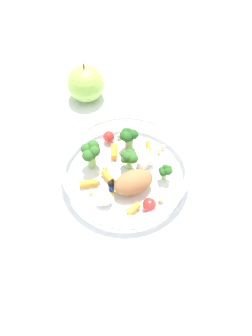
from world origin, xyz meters
name	(u,v)px	position (x,y,z in m)	size (l,w,h in m)	color
ground_plane	(117,172)	(0.00, 0.00, 0.00)	(2.40, 2.40, 0.00)	white
food_container	(126,167)	(0.01, -0.01, 0.03)	(0.25, 0.25, 0.07)	white
loose_apple	(87,83)	(0.00, 0.23, 0.04)	(0.08, 0.08, 0.10)	#8CB74C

